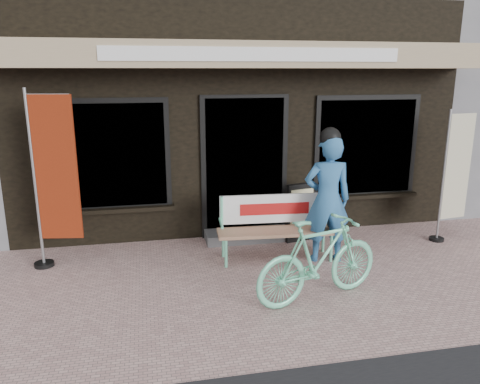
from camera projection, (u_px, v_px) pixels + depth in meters
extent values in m
plane|color=#BD9590|center=(279.00, 290.00, 5.60)|extent=(70.00, 70.00, 0.00)
cube|color=black|center=(215.00, 107.00, 9.88)|extent=(7.00, 6.00, 3.60)
cube|color=tan|center=(250.00, 55.00, 6.47)|extent=(7.00, 0.80, 0.35)
cube|color=white|center=(257.00, 54.00, 6.08)|extent=(4.00, 0.02, 0.18)
cube|color=black|center=(244.00, 167.00, 7.20)|extent=(1.20, 0.06, 2.10)
cube|color=black|center=(245.00, 167.00, 7.19)|extent=(1.35, 0.04, 2.20)
cube|color=black|center=(109.00, 156.00, 6.75)|extent=(1.60, 0.06, 1.50)
cube|color=black|center=(366.00, 147.00, 7.52)|extent=(1.60, 0.06, 1.50)
cube|color=black|center=(109.00, 156.00, 6.74)|extent=(1.75, 0.04, 1.65)
cube|color=black|center=(366.00, 147.00, 7.51)|extent=(1.75, 0.04, 1.65)
cube|color=black|center=(113.00, 210.00, 6.89)|extent=(1.80, 0.18, 0.06)
cube|color=black|center=(364.00, 196.00, 7.66)|extent=(1.80, 0.18, 0.06)
cube|color=#59595B|center=(247.00, 235.00, 7.24)|extent=(1.30, 0.45, 0.15)
cylinder|color=#74E2B3|center=(226.00, 254.00, 6.19)|extent=(0.04, 0.04, 0.38)
cylinder|color=#74E2B3|center=(223.00, 244.00, 6.54)|extent=(0.04, 0.04, 0.38)
cylinder|color=#74E2B3|center=(331.00, 249.00, 6.38)|extent=(0.04, 0.04, 0.38)
cylinder|color=#74E2B3|center=(323.00, 239.00, 6.72)|extent=(0.04, 0.04, 0.38)
cube|color=#AC7B5E|center=(277.00, 231.00, 6.40)|extent=(1.65, 0.52, 0.05)
cylinder|color=#74E2B3|center=(222.00, 214.00, 6.43)|extent=(0.04, 0.04, 0.50)
cylinder|color=#74E2B3|center=(326.00, 210.00, 6.61)|extent=(0.04, 0.04, 0.50)
cube|color=white|center=(274.00, 208.00, 6.53)|extent=(1.53, 0.14, 0.41)
cube|color=#B21414|center=(275.00, 209.00, 6.51)|extent=(0.97, 0.08, 0.16)
cylinder|color=#74E2B3|center=(221.00, 223.00, 6.27)|extent=(0.06, 0.40, 0.04)
cylinder|color=#74E2B3|center=(332.00, 219.00, 6.46)|extent=(0.06, 0.40, 0.04)
imported|color=#2E679F|center=(327.00, 200.00, 6.27)|extent=(0.68, 0.50, 1.73)
sphere|color=black|center=(330.00, 138.00, 6.06)|extent=(0.31, 0.31, 0.28)
imported|color=#74E2B3|center=(319.00, 259.00, 5.25)|extent=(1.69, 0.89, 0.98)
cylinder|color=gray|center=(35.00, 181.00, 5.98)|extent=(0.04, 0.04, 2.34)
cylinder|color=gray|center=(47.00, 95.00, 5.71)|extent=(0.53, 0.11, 0.03)
cube|color=maroon|center=(56.00, 169.00, 5.95)|extent=(0.53, 0.12, 1.86)
cylinder|color=black|center=(44.00, 264.00, 6.27)|extent=(0.29, 0.29, 0.05)
cylinder|color=gray|center=(443.00, 177.00, 6.97)|extent=(0.04, 0.04, 2.01)
cylinder|color=gray|center=(463.00, 114.00, 6.81)|extent=(0.45, 0.08, 0.02)
cube|color=beige|center=(458.00, 167.00, 7.02)|extent=(0.46, 0.09, 1.60)
cylinder|color=black|center=(436.00, 239.00, 7.22)|extent=(0.25, 0.25, 0.05)
cube|color=black|center=(300.00, 213.00, 7.10)|extent=(0.46, 0.18, 0.90)
cube|color=beige|center=(302.00, 207.00, 7.03)|extent=(0.38, 0.11, 0.55)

